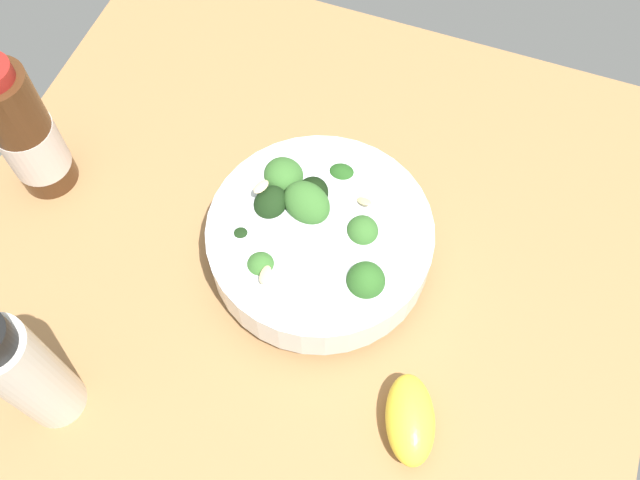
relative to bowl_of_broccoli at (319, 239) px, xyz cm
name	(u,v)px	position (x,y,z in cm)	size (l,w,h in cm)	color
ground_plane	(297,272)	(-1.47, 1.86, -6.01)	(69.99, 69.99, 3.92)	#996D42
bowl_of_broccoli	(319,239)	(0.00, 0.00, 0.00)	(21.34, 21.34, 9.25)	white
lemon_wedge	(410,419)	(-12.99, -13.23, -2.09)	(8.07, 4.32, 3.92)	yellow
bottle_tall	(25,373)	(-21.79, 17.21, 4.19)	(5.11, 5.11, 17.33)	beige
bottle_short	(26,135)	(-0.78, 30.24, 3.42)	(5.87, 5.87, 17.02)	#472814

